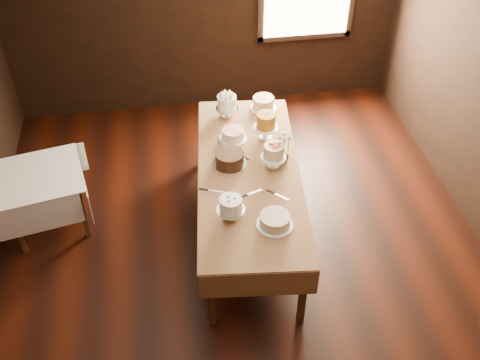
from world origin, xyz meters
name	(u,v)px	position (x,y,z in m)	size (l,w,h in m)	color
floor	(243,265)	(0.00, 0.00, 0.00)	(5.00, 6.00, 0.01)	black
wall_back	(204,6)	(0.00, 3.00, 1.40)	(5.00, 0.02, 2.80)	black
display_table	(249,176)	(0.14, 0.50, 0.72)	(1.25, 2.62, 0.78)	#422715
side_table	(41,181)	(-1.91, 0.90, 0.61)	(0.96, 0.96, 0.68)	#422715
cake_meringue	(227,107)	(0.06, 1.48, 0.90)	(0.25, 0.25, 0.27)	silver
cake_speckled	(263,103)	(0.49, 1.57, 0.85)	(0.30, 0.30, 0.14)	white
cake_lattice	(233,135)	(0.06, 1.05, 0.83)	(0.29, 0.29, 0.11)	white
cake_caramel	(266,127)	(0.40, 1.02, 0.91)	(0.26, 0.26, 0.30)	white
cake_chocolate	(230,159)	(-0.03, 0.65, 0.85)	(0.40, 0.40, 0.13)	silver
cake_flowers	(273,157)	(0.39, 0.55, 0.89)	(0.25, 0.25, 0.26)	white
cake_swirl	(231,209)	(-0.13, -0.10, 0.88)	(0.28, 0.28, 0.23)	silver
cake_cream	(275,221)	(0.23, -0.25, 0.84)	(0.33, 0.33, 0.11)	white
cake_server_a	(254,192)	(0.14, 0.20, 0.79)	(0.24, 0.03, 0.01)	silver
cake_server_b	(282,197)	(0.37, 0.09, 0.79)	(0.24, 0.03, 0.01)	silver
cake_server_c	(238,152)	(0.08, 0.82, 0.79)	(0.24, 0.03, 0.01)	silver
cake_server_d	(275,149)	(0.46, 0.80, 0.79)	(0.24, 0.03, 0.01)	silver
cake_server_e	(216,191)	(-0.22, 0.27, 0.79)	(0.24, 0.03, 0.01)	silver
flower_vase	(283,156)	(0.50, 0.62, 0.84)	(0.11, 0.11, 0.12)	#2D2823
flower_bouquet	(284,141)	(0.50, 0.62, 1.02)	(0.14, 0.14, 0.20)	white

